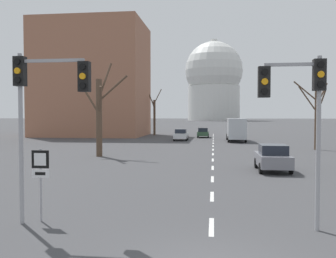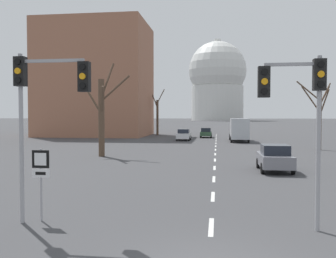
# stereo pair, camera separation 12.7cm
# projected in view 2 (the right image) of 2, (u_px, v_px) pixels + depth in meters

# --- Properties ---
(lane_stripe_0) EXTENTS (0.16, 2.00, 0.01)m
(lane_stripe_0) POSITION_uv_depth(u_px,v_px,m) (211.00, 227.00, 11.97)
(lane_stripe_0) COLOR silver
(lane_stripe_0) RESTS_ON ground_plane
(lane_stripe_1) EXTENTS (0.16, 2.00, 0.01)m
(lane_stripe_1) POSITION_uv_depth(u_px,v_px,m) (213.00, 196.00, 16.43)
(lane_stripe_1) COLOR silver
(lane_stripe_1) RESTS_ON ground_plane
(lane_stripe_2) EXTENTS (0.16, 2.00, 0.01)m
(lane_stripe_2) POSITION_uv_depth(u_px,v_px,m) (214.00, 179.00, 20.89)
(lane_stripe_2) COLOR silver
(lane_stripe_2) RESTS_ON ground_plane
(lane_stripe_3) EXTENTS (0.16, 2.00, 0.01)m
(lane_stripe_3) POSITION_uv_depth(u_px,v_px,m) (214.00, 168.00, 25.34)
(lane_stripe_3) COLOR silver
(lane_stripe_3) RESTS_ON ground_plane
(lane_stripe_4) EXTENTS (0.16, 2.00, 0.01)m
(lane_stripe_4) POSITION_uv_depth(u_px,v_px,m) (215.00, 160.00, 29.80)
(lane_stripe_4) COLOR silver
(lane_stripe_4) RESTS_ON ground_plane
(lane_stripe_5) EXTENTS (0.16, 2.00, 0.01)m
(lane_stripe_5) POSITION_uv_depth(u_px,v_px,m) (215.00, 154.00, 34.26)
(lane_stripe_5) COLOR silver
(lane_stripe_5) RESTS_ON ground_plane
(lane_stripe_6) EXTENTS (0.16, 2.00, 0.01)m
(lane_stripe_6) POSITION_uv_depth(u_px,v_px,m) (216.00, 150.00, 38.72)
(lane_stripe_6) COLOR silver
(lane_stripe_6) RESTS_ON ground_plane
(lane_stripe_7) EXTENTS (0.16, 2.00, 0.01)m
(lane_stripe_7) POSITION_uv_depth(u_px,v_px,m) (216.00, 146.00, 43.18)
(lane_stripe_7) COLOR silver
(lane_stripe_7) RESTS_ON ground_plane
(lane_stripe_8) EXTENTS (0.16, 2.00, 0.01)m
(lane_stripe_8) POSITION_uv_depth(u_px,v_px,m) (216.00, 143.00, 47.63)
(lane_stripe_8) COLOR silver
(lane_stripe_8) RESTS_ON ground_plane
(lane_stripe_9) EXTENTS (0.16, 2.00, 0.01)m
(lane_stripe_9) POSITION_uv_depth(u_px,v_px,m) (216.00, 141.00, 52.09)
(lane_stripe_9) COLOR silver
(lane_stripe_9) RESTS_ON ground_plane
(lane_stripe_10) EXTENTS (0.16, 2.00, 0.01)m
(lane_stripe_10) POSITION_uv_depth(u_px,v_px,m) (216.00, 139.00, 56.55)
(lane_stripe_10) COLOR silver
(lane_stripe_10) RESTS_ON ground_plane
(lane_stripe_11) EXTENTS (0.16, 2.00, 0.01)m
(lane_stripe_11) POSITION_uv_depth(u_px,v_px,m) (216.00, 137.00, 61.01)
(lane_stripe_11) COLOR silver
(lane_stripe_11) RESTS_ON ground_plane
(lane_stripe_12) EXTENTS (0.16, 2.00, 0.01)m
(lane_stripe_12) POSITION_uv_depth(u_px,v_px,m) (216.00, 136.00, 65.47)
(lane_stripe_12) COLOR silver
(lane_stripe_12) RESTS_ON ground_plane
(lane_stripe_13) EXTENTS (0.16, 2.00, 0.01)m
(lane_stripe_13) POSITION_uv_depth(u_px,v_px,m) (216.00, 134.00, 69.92)
(lane_stripe_13) COLOR silver
(lane_stripe_13) RESTS_ON ground_plane
(traffic_signal_near_left) EXTENTS (2.53, 0.34, 5.59)m
(traffic_signal_near_left) POSITION_uv_depth(u_px,v_px,m) (42.00, 94.00, 12.16)
(traffic_signal_near_left) COLOR #9E9EA3
(traffic_signal_near_left) RESTS_ON ground_plane
(traffic_signal_near_right) EXTENTS (2.01, 0.34, 5.39)m
(traffic_signal_near_right) POSITION_uv_depth(u_px,v_px,m) (300.00, 99.00, 11.46)
(traffic_signal_near_right) COLOR #9E9EA3
(traffic_signal_near_right) RESTS_ON ground_plane
(route_sign_post) EXTENTS (0.60, 0.08, 2.45)m
(route_sign_post) POSITION_uv_depth(u_px,v_px,m) (41.00, 172.00, 12.56)
(route_sign_post) COLOR #9E9EA3
(route_sign_post) RESTS_ON ground_plane
(sedan_near_left) EXTENTS (1.98, 4.07, 1.71)m
(sedan_near_left) POSITION_uv_depth(u_px,v_px,m) (275.00, 158.00, 23.82)
(sedan_near_left) COLOR slate
(sedan_near_left) RESTS_ON ground_plane
(sedan_near_right) EXTENTS (1.84, 3.92, 1.56)m
(sedan_near_right) POSITION_uv_depth(u_px,v_px,m) (206.00, 133.00, 59.86)
(sedan_near_right) COLOR #2D4C33
(sedan_near_right) RESTS_ON ground_plane
(sedan_mid_centre) EXTENTS (1.89, 4.25, 1.62)m
(sedan_mid_centre) POSITION_uv_depth(u_px,v_px,m) (184.00, 135.00, 53.02)
(sedan_mid_centre) COLOR silver
(sedan_mid_centre) RESTS_ON ground_plane
(delivery_truck) EXTENTS (2.44, 7.20, 3.14)m
(delivery_truck) POSITION_uv_depth(u_px,v_px,m) (239.00, 129.00, 50.86)
(delivery_truck) COLOR #333842
(delivery_truck) RESTS_ON ground_plane
(bare_tree_left_near) EXTENTS (2.48, 2.07, 8.27)m
(bare_tree_left_near) POSITION_uv_depth(u_px,v_px,m) (157.00, 115.00, 67.14)
(bare_tree_left_near) COLOR brown
(bare_tree_left_near) RESTS_ON ground_plane
(bare_tree_left_far) EXTENTS (4.81, 3.14, 8.24)m
(bare_tree_left_far) POSITION_uv_depth(u_px,v_px,m) (102.00, 113.00, 32.34)
(bare_tree_left_far) COLOR brown
(bare_tree_left_far) RESTS_ON ground_plane
(bare_tree_right_far) EXTENTS (3.82, 3.78, 7.13)m
(bare_tree_right_far) POSITION_uv_depth(u_px,v_px,m) (319.00, 114.00, 38.39)
(bare_tree_right_far) COLOR brown
(bare_tree_right_far) RESTS_ON ground_plane
(capitol_dome) EXTENTS (38.31, 38.31, 54.11)m
(capitol_dome) POSITION_uv_depth(u_px,v_px,m) (217.00, 81.00, 249.56)
(capitol_dome) COLOR silver
(capitol_dome) RESTS_ON ground_plane
(apartment_block_left) EXTENTS (18.00, 14.00, 19.43)m
(apartment_block_left) POSITION_uv_depth(u_px,v_px,m) (96.00, 80.00, 65.30)
(apartment_block_left) COLOR #9E664C
(apartment_block_left) RESTS_ON ground_plane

